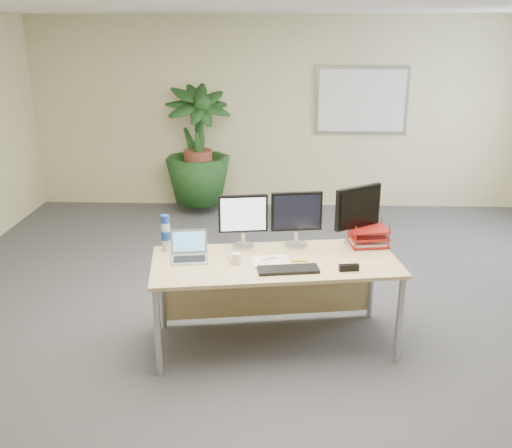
{
  "coord_description": "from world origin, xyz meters",
  "views": [
    {
      "loc": [
        0.02,
        -4.2,
        2.54
      ],
      "look_at": [
        -0.15,
        0.35,
        0.96
      ],
      "focal_mm": 40.0,
      "sensor_mm": 36.0,
      "label": 1
    }
  ],
  "objects_px": {
    "desk": "(273,273)",
    "laptop": "(189,251)",
    "monitor_right": "(297,216)",
    "floor_plant": "(198,161)",
    "monitor_left": "(243,218)"
  },
  "relations": [
    {
      "from": "monitor_right",
      "to": "floor_plant",
      "type": "bearing_deg",
      "value": 111.46
    },
    {
      "from": "floor_plant",
      "to": "monitor_left",
      "type": "bearing_deg",
      "value": -75.84
    },
    {
      "from": "monitor_left",
      "to": "desk",
      "type": "bearing_deg",
      "value": -33.8
    },
    {
      "from": "desk",
      "to": "laptop",
      "type": "xyz_separation_m",
      "value": [
        -0.68,
        -0.08,
        0.22
      ]
    },
    {
      "from": "monitor_right",
      "to": "laptop",
      "type": "height_order",
      "value": "monitor_right"
    },
    {
      "from": "monitor_right",
      "to": "monitor_left",
      "type": "bearing_deg",
      "value": -175.25
    },
    {
      "from": "desk",
      "to": "monitor_right",
      "type": "xyz_separation_m",
      "value": [
        0.19,
        0.21,
        0.44
      ]
    },
    {
      "from": "desk",
      "to": "laptop",
      "type": "distance_m",
      "value": 0.72
    },
    {
      "from": "desk",
      "to": "floor_plant",
      "type": "relative_size",
      "value": 1.38
    },
    {
      "from": "desk",
      "to": "monitor_left",
      "type": "relative_size",
      "value": 4.51
    },
    {
      "from": "desk",
      "to": "floor_plant",
      "type": "bearing_deg",
      "value": 107.45
    },
    {
      "from": "monitor_left",
      "to": "floor_plant",
      "type": "bearing_deg",
      "value": 104.16
    },
    {
      "from": "monitor_left",
      "to": "monitor_right",
      "type": "relative_size",
      "value": 0.96
    },
    {
      "from": "desk",
      "to": "monitor_right",
      "type": "bearing_deg",
      "value": 47.82
    },
    {
      "from": "floor_plant",
      "to": "laptop",
      "type": "bearing_deg",
      "value": -83.47
    }
  ]
}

